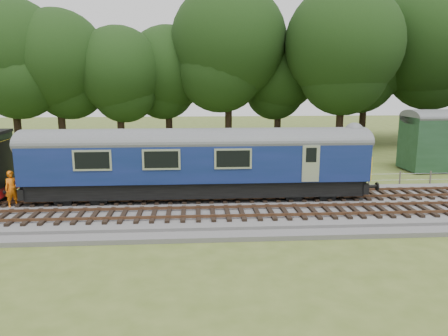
{
  "coord_description": "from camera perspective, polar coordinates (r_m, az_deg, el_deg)",
  "views": [
    {
      "loc": [
        -2.9,
        -21.61,
        6.67
      ],
      "look_at": [
        -1.37,
        1.4,
        2.0
      ],
      "focal_mm": 35.0,
      "sensor_mm": 36.0,
      "label": 1
    }
  ],
  "objects": [
    {
      "name": "ground",
      "position": [
        22.8,
        3.68,
        -5.59
      ],
      "size": [
        120.0,
        120.0,
        0.0
      ],
      "primitive_type": "plane",
      "color": "#475A21",
      "rests_on": "ground"
    },
    {
      "name": "ballast",
      "position": [
        22.74,
        3.68,
        -5.17
      ],
      "size": [
        70.0,
        7.0,
        0.35
      ],
      "primitive_type": "cube",
      "color": "#4C4C4F",
      "rests_on": "ground"
    },
    {
      "name": "track_north",
      "position": [
        24.01,
        3.26,
        -3.67
      ],
      "size": [
        67.2,
        2.4,
        0.21
      ],
      "color": "black",
      "rests_on": "ballast"
    },
    {
      "name": "track_south",
      "position": [
        21.16,
        4.25,
        -5.78
      ],
      "size": [
        67.2,
        2.4,
        0.21
      ],
      "color": "black",
      "rests_on": "ballast"
    },
    {
      "name": "fence",
      "position": [
        27.1,
        2.45,
        -2.81
      ],
      "size": [
        64.0,
        0.12,
        1.0
      ],
      "primitive_type": null,
      "color": "#6B6054",
      "rests_on": "ground"
    },
    {
      "name": "tree_line",
      "position": [
        44.21,
        -0.01,
        2.77
      ],
      "size": [
        70.0,
        8.0,
        18.0
      ],
      "primitive_type": null,
      "color": "black",
      "rests_on": "ground"
    },
    {
      "name": "dmu_railcar",
      "position": [
        23.36,
        -3.49,
        1.41
      ],
      "size": [
        18.05,
        2.86,
        3.88
      ],
      "color": "black",
      "rests_on": "ground"
    },
    {
      "name": "worker",
      "position": [
        24.47,
        -25.95,
        -2.46
      ],
      "size": [
        0.81,
        0.75,
        1.86
      ],
      "primitive_type": "imported",
      "rotation": [
        0.0,
        0.0,
        0.61
      ],
      "color": "orange",
      "rests_on": "ballast"
    }
  ]
}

